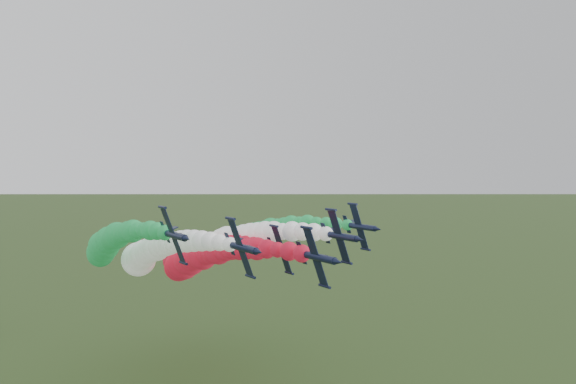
% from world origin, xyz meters
% --- Properties ---
extents(jet_lead, '(14.31, 83.21, 22.65)m').
position_xyz_m(jet_lead, '(10.30, 50.20, 33.45)').
color(jet_lead, '#101732').
rests_on(jet_lead, ground).
extents(jet_inner_left, '(14.25, 83.15, 22.59)m').
position_xyz_m(jet_inner_left, '(1.33, 57.28, 34.82)').
color(jet_inner_left, '#101732').
rests_on(jet_inner_left, ground).
extents(jet_inner_right, '(14.53, 83.44, 22.88)m').
position_xyz_m(jet_inner_right, '(19.49, 54.23, 35.80)').
color(jet_inner_right, '#101732').
rests_on(jet_inner_right, ground).
extents(jet_outer_left, '(14.10, 83.00, 22.44)m').
position_xyz_m(jet_outer_left, '(-6.02, 66.08, 36.52)').
color(jet_outer_left, '#101732').
rests_on(jet_outer_left, ground).
extents(jet_outer_right, '(15.06, 83.96, 23.40)m').
position_xyz_m(jet_outer_right, '(34.06, 69.01, 34.49)').
color(jet_outer_right, '#101732').
rests_on(jet_outer_right, ground).
extents(jet_trail, '(14.01, 82.91, 22.35)m').
position_xyz_m(jet_trail, '(17.59, 70.00, 31.55)').
color(jet_trail, '#101732').
rests_on(jet_trail, ground).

